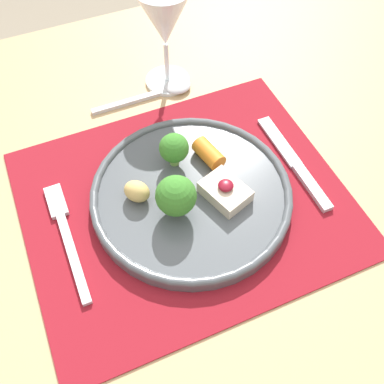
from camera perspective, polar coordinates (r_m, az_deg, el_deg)
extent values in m
plane|color=gray|center=(1.36, -0.43, -19.88)|extent=(8.00, 8.00, 0.00)
cube|color=tan|center=(0.65, -0.84, -2.00)|extent=(1.27, 0.97, 0.03)
cylinder|color=tan|center=(1.39, 14.82, 10.26)|extent=(0.06, 0.06, 0.75)
cube|color=maroon|center=(0.64, -0.86, -1.19)|extent=(0.45, 0.38, 0.00)
cylinder|color=#4C5156|center=(0.63, 0.00, -0.63)|extent=(0.28, 0.28, 0.02)
torus|color=#4C5156|center=(0.63, 0.00, -0.21)|extent=(0.28, 0.28, 0.01)
cube|color=beige|center=(0.62, 4.23, 0.06)|extent=(0.07, 0.08, 0.02)
ellipsoid|color=maroon|center=(0.61, 4.31, 0.83)|extent=(0.02, 0.02, 0.01)
cylinder|color=#84B256|center=(0.60, -1.97, -2.00)|extent=(0.01, 0.01, 0.02)
sphere|color=#387A28|center=(0.58, -2.05, -0.48)|extent=(0.05, 0.05, 0.05)
cylinder|color=#84B256|center=(0.65, -2.24, 4.23)|extent=(0.01, 0.01, 0.02)
sphere|color=#387A28|center=(0.63, -2.31, 5.60)|extent=(0.04, 0.04, 0.04)
cylinder|color=orange|center=(0.65, 2.14, 4.91)|extent=(0.04, 0.05, 0.03)
ellipsoid|color=tan|center=(0.61, -7.01, 0.08)|extent=(0.05, 0.05, 0.03)
cube|color=silver|center=(0.61, -14.83, -8.01)|extent=(0.01, 0.14, 0.01)
cube|color=silver|center=(0.66, -16.86, -1.13)|extent=(0.02, 0.05, 0.01)
cube|color=silver|center=(0.67, 14.99, 0.60)|extent=(0.02, 0.09, 0.01)
cube|color=silver|center=(0.72, 11.01, 6.33)|extent=(0.02, 0.11, 0.00)
cube|color=silver|center=(0.78, -7.83, 11.34)|extent=(0.13, 0.01, 0.01)
ellipsoid|color=silver|center=(0.79, -1.83, 13.29)|extent=(0.05, 0.04, 0.01)
cylinder|color=white|center=(0.81, -3.11, 13.95)|extent=(0.08, 0.08, 0.01)
cylinder|color=white|center=(0.78, -3.24, 16.11)|extent=(0.01, 0.01, 0.07)
cone|color=white|center=(0.74, -3.56, 21.17)|extent=(0.09, 0.09, 0.09)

